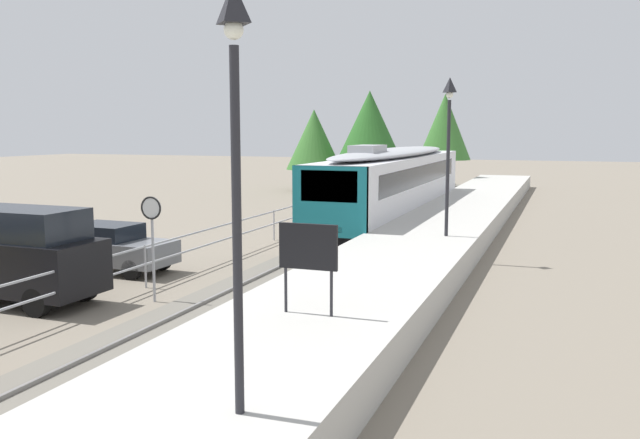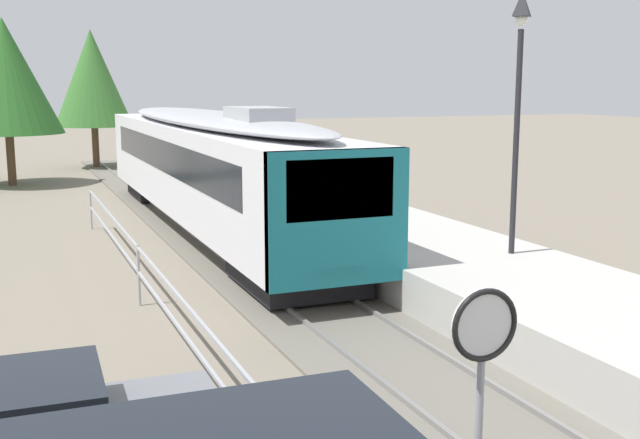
{
  "view_description": "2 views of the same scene",
  "coord_description": "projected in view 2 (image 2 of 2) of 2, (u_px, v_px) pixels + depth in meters",
  "views": [
    {
      "loc": [
        7.92,
        -3.98,
        4.49
      ],
      "look_at": [
        0.4,
        16.44,
        1.6
      ],
      "focal_mm": 37.71,
      "sensor_mm": 36.0,
      "label": 1
    },
    {
      "loc": [
        -5.61,
        5.75,
        4.39
      ],
      "look_at": [
        0.0,
        19.44,
        1.8
      ],
      "focal_mm": 43.11,
      "sensor_mm": 36.0,
      "label": 2
    }
  ],
  "objects": [
    {
      "name": "ground_plane",
      "position": [
        146.0,
        292.0,
        16.54
      ],
      "size": [
        160.0,
        160.0,
        0.0
      ],
      "primitive_type": "plane",
      "color": "slate"
    },
    {
      "name": "track_rails",
      "position": [
        278.0,
        277.0,
        17.66
      ],
      "size": [
        3.2,
        60.0,
        0.14
      ],
      "color": "#6B665B",
      "rests_on": "ground"
    },
    {
      "name": "commuter_train",
      "position": [
        209.0,
        162.0,
        22.89
      ],
      "size": [
        2.82,
        19.64,
        3.74
      ],
      "color": "silver",
      "rests_on": "track_rails"
    },
    {
      "name": "station_platform",
      "position": [
        403.0,
        248.0,
        18.8
      ],
      "size": [
        3.9,
        60.0,
        0.9
      ],
      "primitive_type": "cube",
      "color": "#B7B5AD",
      "rests_on": "ground"
    },
    {
      "name": "platform_lamp_mid_platform",
      "position": [
        519.0,
        74.0,
        15.54
      ],
      "size": [
        0.34,
        0.34,
        5.35
      ],
      "color": "#232328",
      "rests_on": "station_platform"
    },
    {
      "name": "speed_limit_sign",
      "position": [
        482.0,
        369.0,
        6.21
      ],
      "size": [
        0.61,
        0.1,
        2.81
      ],
      "color": "#9EA0A5",
      "rests_on": "ground"
    },
    {
      "name": "tree_behind_carpark",
      "position": [
        5.0,
        76.0,
        33.41
      ],
      "size": [
        4.75,
        4.75,
        7.29
      ],
      "color": "brown",
      "rests_on": "ground"
    },
    {
      "name": "tree_behind_station_far",
      "position": [
        92.0,
        78.0,
        40.53
      ],
      "size": [
        4.07,
        4.07,
        7.3
      ],
      "color": "brown",
      "rests_on": "ground"
    }
  ]
}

